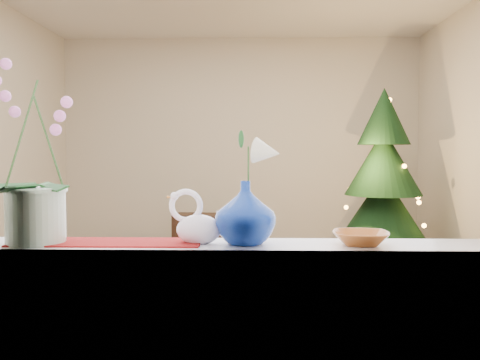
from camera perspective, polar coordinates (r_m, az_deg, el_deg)
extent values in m
plane|color=#3D2419|center=(4.51, -0.72, -13.20)|extent=(5.00, 5.00, 0.00)
cube|color=beige|center=(6.83, 0.06, 3.77)|extent=(4.50, 0.10, 2.70)
cube|color=beige|center=(1.84, -3.70, 5.86)|extent=(4.50, 0.10, 2.70)
cube|color=white|center=(2.00, -3.32, -7.34)|extent=(2.20, 0.26, 0.04)
cube|color=maroon|center=(2.06, -13.99, -6.46)|extent=(0.70, 0.20, 0.01)
imported|color=navy|center=(1.96, 0.58, -2.99)|extent=(0.33, 0.33, 0.27)
sphere|color=white|center=(1.96, 1.15, -5.84)|extent=(0.09, 0.09, 0.07)
imported|color=#A35824|center=(2.00, 12.75, -6.16)|extent=(0.19, 0.19, 0.04)
cube|color=black|center=(6.23, -3.66, -6.13)|extent=(0.76, 0.44, 0.54)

